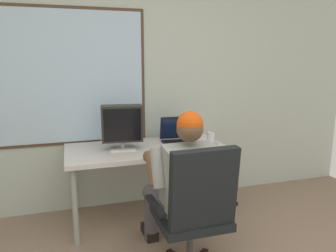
{
  "coord_description": "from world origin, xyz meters",
  "views": [
    {
      "loc": [
        -0.53,
        -0.89,
        1.53
      ],
      "look_at": [
        0.24,
        1.57,
        1.0
      ],
      "focal_mm": 34.72,
      "sensor_mm": 36.0,
      "label": 1
    }
  ],
  "objects_px": {
    "person_seated": "(182,183)",
    "crt_monitor": "(122,124)",
    "desk": "(147,154)",
    "office_chair": "(197,206)",
    "wine_glass": "(211,138)",
    "laptop": "(177,136)"
  },
  "relations": [
    {
      "from": "person_seated",
      "to": "crt_monitor",
      "type": "height_order",
      "value": "person_seated"
    },
    {
      "from": "desk",
      "to": "office_chair",
      "type": "distance_m",
      "value": 1.0
    },
    {
      "from": "crt_monitor",
      "to": "wine_glass",
      "type": "relative_size",
      "value": 2.8
    },
    {
      "from": "person_seated",
      "to": "laptop",
      "type": "distance_m",
      "value": 0.86
    },
    {
      "from": "office_chair",
      "to": "crt_monitor",
      "type": "relative_size",
      "value": 2.39
    },
    {
      "from": "desk",
      "to": "person_seated",
      "type": "bearing_deg",
      "value": -81.8
    },
    {
      "from": "desk",
      "to": "office_chair",
      "type": "relative_size",
      "value": 1.53
    },
    {
      "from": "person_seated",
      "to": "laptop",
      "type": "xyz_separation_m",
      "value": [
        0.24,
        0.81,
        0.17
      ]
    },
    {
      "from": "wine_glass",
      "to": "desk",
      "type": "bearing_deg",
      "value": 160.99
    },
    {
      "from": "person_seated",
      "to": "crt_monitor",
      "type": "xyz_separation_m",
      "value": [
        -0.33,
        0.71,
        0.34
      ]
    },
    {
      "from": "crt_monitor",
      "to": "laptop",
      "type": "xyz_separation_m",
      "value": [
        0.57,
        0.1,
        -0.17
      ]
    },
    {
      "from": "office_chair",
      "to": "crt_monitor",
      "type": "distance_m",
      "value": 1.11
    },
    {
      "from": "office_chair",
      "to": "crt_monitor",
      "type": "height_order",
      "value": "crt_monitor"
    },
    {
      "from": "crt_monitor",
      "to": "laptop",
      "type": "relative_size",
      "value": 1.24
    },
    {
      "from": "office_chair",
      "to": "person_seated",
      "type": "relative_size",
      "value": 0.83
    },
    {
      "from": "office_chair",
      "to": "wine_glass",
      "type": "height_order",
      "value": "office_chair"
    },
    {
      "from": "person_seated",
      "to": "wine_glass",
      "type": "height_order",
      "value": "person_seated"
    },
    {
      "from": "person_seated",
      "to": "wine_glass",
      "type": "distance_m",
      "value": 0.73
    },
    {
      "from": "person_seated",
      "to": "wine_glass",
      "type": "xyz_separation_m",
      "value": [
        0.47,
        0.52,
        0.2
      ]
    },
    {
      "from": "office_chair",
      "to": "desk",
      "type": "bearing_deg",
      "value": 96.54
    },
    {
      "from": "crt_monitor",
      "to": "laptop",
      "type": "bearing_deg",
      "value": 10.22
    },
    {
      "from": "desk",
      "to": "wine_glass",
      "type": "xyz_separation_m",
      "value": [
        0.57,
        -0.2,
        0.16
      ]
    }
  ]
}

